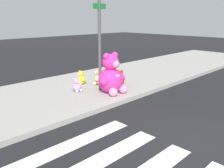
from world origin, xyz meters
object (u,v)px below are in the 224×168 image
plush_red (120,78)px  plush_lavender (77,86)px  plush_pink_large (112,77)px  plush_yellow (81,79)px  plush_tan (99,78)px  sign_pole (100,43)px

plush_red → plush_lavender: 1.88m
plush_pink_large → plush_yellow: bearing=93.0°
plush_lavender → plush_red: bearing=-11.2°
plush_red → plush_tan: (-0.66, 0.53, 0.04)m
plush_tan → plush_red: bearing=-38.6°
plush_red → plush_lavender: (-1.84, 0.37, -0.03)m
plush_red → plush_tan: plush_tan is taller
sign_pole → plush_pink_large: (0.01, -0.59, -1.12)m
plush_tan → plush_lavender: (-1.18, -0.16, -0.06)m
sign_pole → plush_red: sign_pole is taller
plush_yellow → plush_lavender: bearing=-135.5°
plush_tan → plush_yellow: (-0.47, 0.54, -0.05)m
plush_pink_large → plush_yellow: 1.70m
plush_yellow → plush_pink_large: bearing=-87.0°
plush_lavender → plush_yellow: plush_yellow is taller
plush_tan → plush_lavender: plush_tan is taller
sign_pole → plush_red: size_ratio=5.54×
plush_lavender → sign_pole: bearing=-25.2°
plush_tan → plush_yellow: size_ratio=1.21×
plush_red → plush_tan: bearing=141.4°
sign_pole → plush_red: bearing=0.2°
plush_pink_large → plush_red: plush_pink_large is taller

